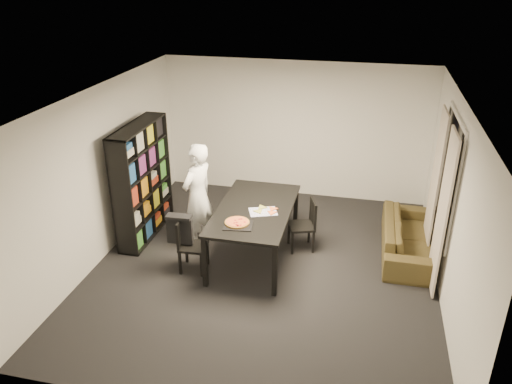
% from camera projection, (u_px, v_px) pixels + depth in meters
% --- Properties ---
extents(room, '(5.01, 5.51, 2.61)m').
position_uv_depth(room, '(265.00, 189.00, 6.98)').
color(room, black).
rests_on(room, ground).
extents(window_pane, '(0.02, 1.40, 1.60)m').
position_uv_depth(window_pane, '(449.00, 175.00, 6.92)').
color(window_pane, black).
rests_on(window_pane, room).
extents(window_frame, '(0.03, 1.52, 1.72)m').
position_uv_depth(window_frame, '(448.00, 175.00, 6.92)').
color(window_frame, white).
rests_on(window_frame, room).
extents(curtain_left, '(0.03, 0.70, 2.25)m').
position_uv_depth(curtain_left, '(442.00, 214.00, 6.62)').
color(curtain_left, beige).
rests_on(curtain_left, room).
extents(curtain_right, '(0.03, 0.70, 2.25)m').
position_uv_depth(curtain_right, '(435.00, 183.00, 7.54)').
color(curtain_right, beige).
rests_on(curtain_right, room).
extents(bookshelf, '(0.35, 1.50, 1.90)m').
position_uv_depth(bookshelf, '(142.00, 181.00, 8.09)').
color(bookshelf, black).
rests_on(bookshelf, room).
extents(dining_table, '(1.10, 1.98, 0.83)m').
position_uv_depth(dining_table, '(255.00, 213.00, 7.52)').
color(dining_table, black).
rests_on(dining_table, room).
extents(chair_left, '(0.40, 0.40, 0.82)m').
position_uv_depth(chair_left, '(188.00, 241.00, 7.30)').
color(chair_left, black).
rests_on(chair_left, room).
extents(chair_right, '(0.49, 0.49, 0.84)m').
position_uv_depth(chair_right, '(307.00, 221.00, 7.84)').
color(chair_right, black).
rests_on(chair_right, room).
extents(draped_jacket, '(0.39, 0.18, 0.45)m').
position_uv_depth(draped_jacket, '(180.00, 228.00, 7.23)').
color(draped_jacket, black).
rests_on(draped_jacket, chair_left).
extents(person, '(0.61, 0.73, 1.72)m').
position_uv_depth(person, '(198.00, 196.00, 7.80)').
color(person, white).
rests_on(person, room).
extents(baking_tray, '(0.44, 0.37, 0.01)m').
position_uv_depth(baking_tray, '(238.00, 225.00, 6.99)').
color(baking_tray, black).
rests_on(baking_tray, dining_table).
extents(pepperoni_pizza, '(0.35, 0.35, 0.03)m').
position_uv_depth(pepperoni_pizza, '(237.00, 222.00, 7.03)').
color(pepperoni_pizza, olive).
rests_on(pepperoni_pizza, dining_table).
extents(kitchen_towel, '(0.48, 0.42, 0.01)m').
position_uv_depth(kitchen_towel, '(263.00, 212.00, 7.37)').
color(kitchen_towel, white).
rests_on(kitchen_towel, dining_table).
extents(pizza_slices, '(0.43, 0.38, 0.01)m').
position_uv_depth(pizza_slices, '(266.00, 210.00, 7.40)').
color(pizza_slices, gold).
rests_on(pizza_slices, dining_table).
extents(sofa, '(0.73, 1.88, 0.55)m').
position_uv_depth(sofa, '(407.00, 237.00, 7.80)').
color(sofa, '#403719').
rests_on(sofa, room).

